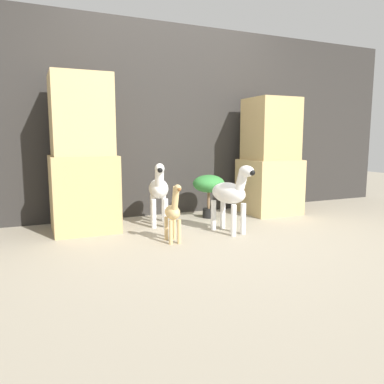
{
  "coord_description": "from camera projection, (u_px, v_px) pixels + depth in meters",
  "views": [
    {
      "loc": [
        -1.57,
        -2.89,
        0.9
      ],
      "look_at": [
        -0.08,
        0.5,
        0.37
      ],
      "focal_mm": 35.0,
      "sensor_mm": 36.0,
      "label": 1
    }
  ],
  "objects": [
    {
      "name": "ground_plane",
      "position": [
        223.0,
        239.0,
        3.37
      ],
      "size": [
        14.0,
        14.0,
        0.0
      ],
      "primitive_type": "plane",
      "color": "#9E937F"
    },
    {
      "name": "potted_palm_front",
      "position": [
        209.0,
        186.0,
        4.23
      ],
      "size": [
        0.36,
        0.36,
        0.49
      ],
      "color": "black",
      "rests_on": "ground_plane"
    },
    {
      "name": "giraffe_figurine",
      "position": [
        173.0,
        212.0,
        3.23
      ],
      "size": [
        0.14,
        0.33,
        0.53
      ],
      "color": "tan",
      "rests_on": "ground_plane"
    },
    {
      "name": "zebra_right",
      "position": [
        230.0,
        194.0,
        3.55
      ],
      "size": [
        0.28,
        0.56,
        0.66
      ],
      "color": "white",
      "rests_on": "ground_plane"
    },
    {
      "name": "rock_pillar_right",
      "position": [
        270.0,
        161.0,
        4.48
      ],
      "size": [
        0.61,
        0.59,
        1.37
      ],
      "color": "tan",
      "rests_on": "ground_plane"
    },
    {
      "name": "wall_back",
      "position": [
        171.0,
        121.0,
        4.41
      ],
      "size": [
        6.4,
        0.08,
        2.2
      ],
      "color": "#2D2B28",
      "rests_on": "ground_plane"
    },
    {
      "name": "rock_pillar_left",
      "position": [
        83.0,
        159.0,
        3.61
      ],
      "size": [
        0.61,
        0.59,
        1.49
      ],
      "color": "tan",
      "rests_on": "ground_plane"
    },
    {
      "name": "zebra_left",
      "position": [
        159.0,
        189.0,
        3.87
      ],
      "size": [
        0.31,
        0.56,
        0.66
      ],
      "color": "white",
      "rests_on": "ground_plane"
    }
  ]
}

